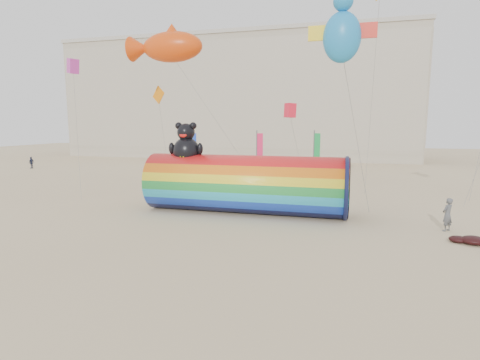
% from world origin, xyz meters
% --- Properties ---
extents(ground, '(160.00, 160.00, 0.00)m').
position_xyz_m(ground, '(0.00, 0.00, 0.00)').
color(ground, '#CCB58C').
rests_on(ground, ground).
extents(hotel_building, '(60.40, 15.40, 20.60)m').
position_xyz_m(hotel_building, '(-12.00, 45.95, 10.31)').
color(hotel_building, '#B7AD99').
rests_on(hotel_building, ground).
extents(windsock_assembly, '(12.96, 3.95, 5.98)m').
position_xyz_m(windsock_assembly, '(0.39, 3.19, 1.98)').
color(windsock_assembly, red).
rests_on(windsock_assembly, ground).
extents(kite_handler, '(0.78, 0.78, 1.82)m').
position_xyz_m(kite_handler, '(12.03, 1.79, 0.91)').
color(kite_handler, '#525559').
rests_on(kite_handler, ground).
extents(fabric_bundle, '(2.62, 1.35, 0.41)m').
position_xyz_m(fabric_bundle, '(12.88, -0.38, 0.17)').
color(fabric_bundle, '#350909').
rests_on(fabric_bundle, ground).
extents(festival_banners, '(12.27, 2.91, 5.20)m').
position_xyz_m(festival_banners, '(-1.58, 15.21, 2.64)').
color(festival_banners, '#59595E').
rests_on(festival_banners, ground).
extents(flying_kites, '(28.30, 13.31, 8.25)m').
position_xyz_m(flying_kites, '(-1.15, 4.72, 10.86)').
color(flying_kites, '#1C83CB').
rests_on(flying_kites, ground).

